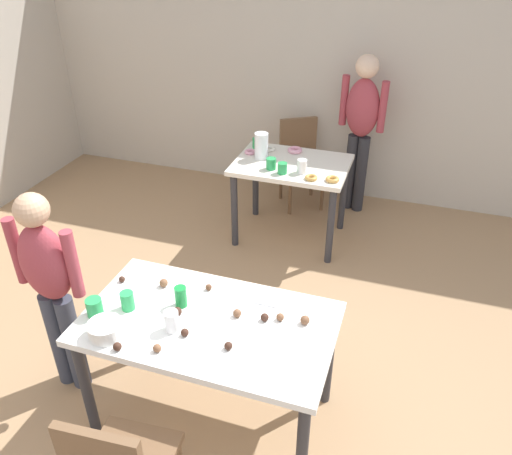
{
  "coord_description": "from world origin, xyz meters",
  "views": [
    {
      "loc": [
        0.81,
        -1.86,
        2.61
      ],
      "look_at": [
        -0.06,
        0.77,
        0.9
      ],
      "focal_mm": 36.08,
      "sensor_mm": 36.0,
      "label": 1
    }
  ],
  "objects_px": {
    "person_adult_far": "(361,121)",
    "soda_can": "(181,297)",
    "mixing_bowl": "(105,330)",
    "pitcher_far": "(261,146)",
    "person_girl_near": "(50,281)",
    "dining_table_far": "(291,175)",
    "chair_far_table": "(300,157)",
    "dining_table_near": "(209,334)"
  },
  "relations": [
    {
      "from": "chair_far_table",
      "to": "mixing_bowl",
      "type": "bearing_deg",
      "value": -94.86
    },
    {
      "from": "person_girl_near",
      "to": "mixing_bowl",
      "type": "distance_m",
      "value": 0.55
    },
    {
      "from": "person_adult_far",
      "to": "soda_can",
      "type": "xyz_separation_m",
      "value": [
        -0.56,
        -2.75,
        -0.12
      ]
    },
    {
      "from": "dining_table_far",
      "to": "person_girl_near",
      "type": "relative_size",
      "value": 0.71
    },
    {
      "from": "mixing_bowl",
      "to": "soda_can",
      "type": "height_order",
      "value": "soda_can"
    },
    {
      "from": "dining_table_far",
      "to": "person_adult_far",
      "type": "bearing_deg",
      "value": 56.95
    },
    {
      "from": "chair_far_table",
      "to": "person_girl_near",
      "type": "distance_m",
      "value": 2.95
    },
    {
      "from": "dining_table_far",
      "to": "person_adult_far",
      "type": "distance_m",
      "value": 0.92
    },
    {
      "from": "soda_can",
      "to": "person_adult_far",
      "type": "bearing_deg",
      "value": 78.51
    },
    {
      "from": "dining_table_far",
      "to": "person_girl_near",
      "type": "bearing_deg",
      "value": -111.8
    },
    {
      "from": "pitcher_far",
      "to": "chair_far_table",
      "type": "bearing_deg",
      "value": 74.14
    },
    {
      "from": "person_girl_near",
      "to": "soda_can",
      "type": "bearing_deg",
      "value": 8.14
    },
    {
      "from": "dining_table_near",
      "to": "person_girl_near",
      "type": "xyz_separation_m",
      "value": [
        -0.95,
        -0.04,
        0.15
      ]
    },
    {
      "from": "person_adult_far",
      "to": "person_girl_near",
      "type": "bearing_deg",
      "value": -114.87
    },
    {
      "from": "mixing_bowl",
      "to": "pitcher_far",
      "type": "bearing_deg",
      "value": 88.41
    },
    {
      "from": "dining_table_far",
      "to": "chair_far_table",
      "type": "bearing_deg",
      "value": 97.18
    },
    {
      "from": "dining_table_near",
      "to": "mixing_bowl",
      "type": "xyz_separation_m",
      "value": [
        -0.45,
        -0.27,
        0.14
      ]
    },
    {
      "from": "soda_can",
      "to": "dining_table_near",
      "type": "bearing_deg",
      "value": -20.54
    },
    {
      "from": "person_girl_near",
      "to": "pitcher_far",
      "type": "distance_m",
      "value": 2.23
    },
    {
      "from": "mixing_bowl",
      "to": "soda_can",
      "type": "relative_size",
      "value": 1.46
    },
    {
      "from": "mixing_bowl",
      "to": "pitcher_far",
      "type": "distance_m",
      "value": 2.38
    },
    {
      "from": "pitcher_far",
      "to": "person_girl_near",
      "type": "bearing_deg",
      "value": -104.86
    },
    {
      "from": "soda_can",
      "to": "chair_far_table",
      "type": "bearing_deg",
      "value": 90.03
    },
    {
      "from": "chair_far_table",
      "to": "dining_table_far",
      "type": "bearing_deg",
      "value": -82.82
    },
    {
      "from": "pitcher_far",
      "to": "dining_table_far",
      "type": "bearing_deg",
      "value": -3.15
    },
    {
      "from": "dining_table_near",
      "to": "chair_far_table",
      "type": "distance_m",
      "value": 2.81
    },
    {
      "from": "dining_table_far",
      "to": "chair_far_table",
      "type": "xyz_separation_m",
      "value": [
        -0.09,
        0.7,
        -0.13
      ]
    },
    {
      "from": "dining_table_near",
      "to": "dining_table_far",
      "type": "relative_size",
      "value": 1.38
    },
    {
      "from": "dining_table_far",
      "to": "pitcher_far",
      "type": "distance_m",
      "value": 0.37
    },
    {
      "from": "person_girl_near",
      "to": "mixing_bowl",
      "type": "relative_size",
      "value": 7.69
    },
    {
      "from": "person_girl_near",
      "to": "mixing_bowl",
      "type": "xyz_separation_m",
      "value": [
        0.5,
        -0.23,
        -0.02
      ]
    },
    {
      "from": "dining_table_near",
      "to": "dining_table_far",
      "type": "bearing_deg",
      "value": 92.76
    },
    {
      "from": "dining_table_far",
      "to": "soda_can",
      "type": "relative_size",
      "value": 8.03
    },
    {
      "from": "chair_far_table",
      "to": "dining_table_near",
      "type": "bearing_deg",
      "value": -86.12
    },
    {
      "from": "dining_table_near",
      "to": "mixing_bowl",
      "type": "bearing_deg",
      "value": -149.17
    },
    {
      "from": "dining_table_near",
      "to": "person_adult_far",
      "type": "distance_m",
      "value": 2.86
    },
    {
      "from": "dining_table_near",
      "to": "person_girl_near",
      "type": "distance_m",
      "value": 0.97
    },
    {
      "from": "person_girl_near",
      "to": "person_adult_far",
      "type": "relative_size",
      "value": 0.89
    },
    {
      "from": "mixing_bowl",
      "to": "pitcher_far",
      "type": "xyz_separation_m",
      "value": [
        0.07,
        2.38,
        0.07
      ]
    },
    {
      "from": "mixing_bowl",
      "to": "soda_can",
      "type": "xyz_separation_m",
      "value": [
        0.26,
        0.34,
        0.02
      ]
    },
    {
      "from": "dining_table_far",
      "to": "mixing_bowl",
      "type": "bearing_deg",
      "value": -98.39
    },
    {
      "from": "dining_table_near",
      "to": "person_girl_near",
      "type": "height_order",
      "value": "person_girl_near"
    }
  ]
}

